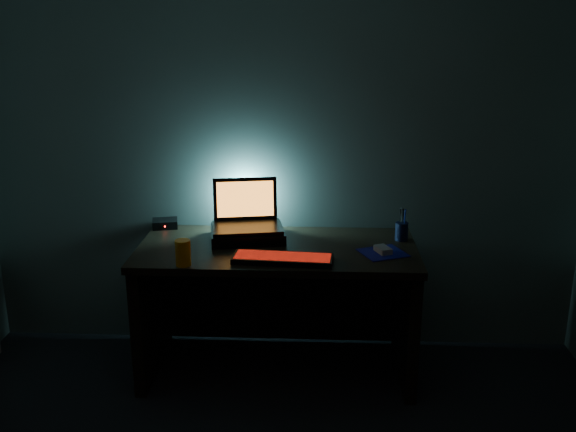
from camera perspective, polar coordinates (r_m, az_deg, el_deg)
The scene contains 10 objects.
room at distance 1.77m, azimuth -4.37°, elevation -5.09°, with size 3.50×4.00×2.50m.
desk at distance 3.60m, azimuth -0.89°, elevation -6.30°, with size 1.50×0.70×0.75m.
riser at distance 3.57m, azimuth -3.64°, elevation -1.61°, with size 0.40×0.30×0.06m, color black.
laptop at distance 3.59m, azimuth -3.72°, elevation 0.01°, with size 0.42×0.34×0.26m.
keyboard at distance 3.24m, azimuth -0.47°, elevation -3.81°, with size 0.52×0.20×0.03m.
mousepad at distance 3.39m, azimuth 8.42°, elevation -3.25°, with size 0.22×0.20×0.00m, color #0B0C53.
mouse at distance 3.39m, azimuth 8.44°, elevation -2.98°, with size 0.06×0.10×0.03m, color gray.
pen_cup at distance 3.59m, azimuth 10.06°, elevation -1.36°, with size 0.07×0.07×0.10m, color black.
juice_glass at distance 3.22m, azimuth -9.31°, elevation -3.24°, with size 0.08×0.08×0.13m, color orange.
router at distance 3.83m, azimuth -10.88°, elevation -0.66°, with size 0.17×0.14×0.05m.
Camera 1 is at (0.21, -1.63, 1.91)m, focal length 40.00 mm.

